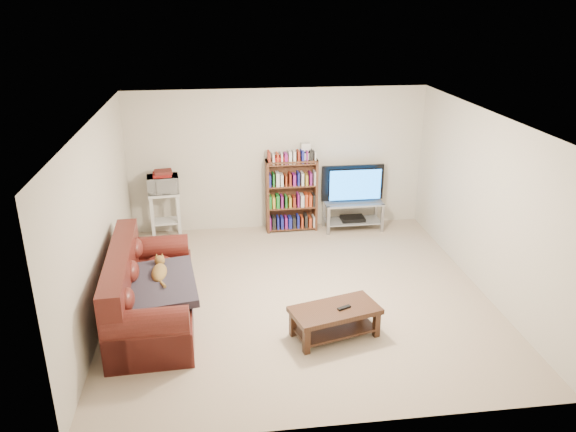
{
  "coord_description": "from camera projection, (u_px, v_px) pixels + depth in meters",
  "views": [
    {
      "loc": [
        -1.01,
        -6.61,
        3.76
      ],
      "look_at": [
        -0.1,
        0.4,
        1.0
      ],
      "focal_mm": 35.0,
      "sensor_mm": 36.0,
      "label": 1
    }
  ],
  "objects": [
    {
      "name": "tv_stand",
      "position": [
        353.0,
        211.0,
        9.65
      ],
      "size": [
        1.0,
        0.46,
        0.5
      ],
      "rotation": [
        0.0,
        0.0,
        0.01
      ],
      "color": "#999EA3",
      "rests_on": "floor"
    },
    {
      "name": "wall_right",
      "position": [
        485.0,
        204.0,
        7.46
      ],
      "size": [
        0.0,
        5.0,
        5.0
      ],
      "primitive_type": "plane",
      "rotation": [
        1.57,
        0.0,
        -1.57
      ],
      "color": "beige",
      "rests_on": "ground"
    },
    {
      "name": "wall_front",
      "position": [
        342.0,
        315.0,
        4.85
      ],
      "size": [
        5.0,
        0.0,
        5.0
      ],
      "primitive_type": "plane",
      "rotation": [
        -1.57,
        0.0,
        0.0
      ],
      "color": "beige",
      "rests_on": "ground"
    },
    {
      "name": "blanket",
      "position": [
        159.0,
        285.0,
        6.71
      ],
      "size": [
        0.99,
        1.2,
        0.19
      ],
      "primitive_type": "cube",
      "rotation": [
        0.05,
        -0.04,
        0.12
      ],
      "color": "#322D38",
      "rests_on": "sofa"
    },
    {
      "name": "shelf_clutter",
      "position": [
        297.0,
        153.0,
        9.28
      ],
      "size": [
        0.64,
        0.2,
        0.28
      ],
      "rotation": [
        0.0,
        0.0,
        0.02
      ],
      "color": "silver",
      "rests_on": "bookshelf"
    },
    {
      "name": "dvd_player",
      "position": [
        353.0,
        219.0,
        9.71
      ],
      "size": [
        0.4,
        0.28,
        0.06
      ],
      "primitive_type": "cube",
      "rotation": [
        0.0,
        0.0,
        0.01
      ],
      "color": "black",
      "rests_on": "tv_stand"
    },
    {
      "name": "remote",
      "position": [
        344.0,
        308.0,
        6.54
      ],
      "size": [
        0.17,
        0.11,
        0.02
      ],
      "primitive_type": "cube",
      "rotation": [
        0.0,
        0.0,
        0.42
      ],
      "color": "black",
      "rests_on": "coffee_table"
    },
    {
      "name": "coffee_table",
      "position": [
        335.0,
        317.0,
        6.59
      ],
      "size": [
        1.13,
        0.77,
        0.37
      ],
      "rotation": [
        0.0,
        0.0,
        0.27
      ],
      "color": "#371F13",
      "rests_on": "floor"
    },
    {
      "name": "game_boxes",
      "position": [
        162.0,
        174.0,
        9.01
      ],
      "size": [
        0.32,
        0.29,
        0.05
      ],
      "primitive_type": "cube",
      "rotation": [
        0.0,
        0.0,
        0.1
      ],
      "color": "maroon",
      "rests_on": "microwave"
    },
    {
      "name": "microwave",
      "position": [
        163.0,
        184.0,
        9.07
      ],
      "size": [
        0.53,
        0.39,
        0.28
      ],
      "primitive_type": "imported",
      "rotation": [
        0.0,
        0.0,
        0.1
      ],
      "color": "silver",
      "rests_on": "microwave_stand"
    },
    {
      "name": "floor",
      "position": [
        299.0,
        295.0,
        7.6
      ],
      "size": [
        5.0,
        5.0,
        0.0
      ],
      "primitive_type": "plane",
      "color": "#C7B094",
      "rests_on": "ground"
    },
    {
      "name": "bookshelf",
      "position": [
        292.0,
        194.0,
        9.51
      ],
      "size": [
        0.87,
        0.28,
        1.25
      ],
      "rotation": [
        0.0,
        0.0,
        0.02
      ],
      "color": "#4E2B1B",
      "rests_on": "floor"
    },
    {
      "name": "sofa",
      "position": [
        146.0,
        296.0,
        6.9
      ],
      "size": [
        1.05,
        2.25,
        0.94
      ],
      "rotation": [
        0.0,
        0.0,
        0.04
      ],
      "color": "#521A15",
      "rests_on": "floor"
    },
    {
      "name": "cat",
      "position": [
        159.0,
        273.0,
        6.88
      ],
      "size": [
        0.27,
        0.61,
        0.18
      ],
      "primitive_type": null,
      "rotation": [
        0.0,
        0.0,
        0.04
      ],
      "color": "olive",
      "rests_on": "sofa"
    },
    {
      "name": "television",
      "position": [
        354.0,
        185.0,
        9.48
      ],
      "size": [
        1.08,
        0.15,
        0.62
      ],
      "primitive_type": "imported",
      "rotation": [
        0.0,
        0.0,
        3.15
      ],
      "color": "black",
      "rests_on": "tv_stand"
    },
    {
      "name": "wall_back",
      "position": [
        278.0,
        160.0,
        9.47
      ],
      "size": [
        5.0,
        0.0,
        5.0
      ],
      "primitive_type": "plane",
      "rotation": [
        1.57,
        0.0,
        0.0
      ],
      "color": "beige",
      "rests_on": "ground"
    },
    {
      "name": "microwave_stand",
      "position": [
        165.0,
        209.0,
        9.22
      ],
      "size": [
        0.54,
        0.42,
        0.81
      ],
      "rotation": [
        0.0,
        0.0,
        0.1
      ],
      "color": "silver",
      "rests_on": "floor"
    },
    {
      "name": "wall_left",
      "position": [
        98.0,
        222.0,
        6.86
      ],
      "size": [
        0.0,
        5.0,
        5.0
      ],
      "primitive_type": "plane",
      "rotation": [
        1.57,
        0.0,
        1.57
      ],
      "color": "beige",
      "rests_on": "ground"
    },
    {
      "name": "ceiling",
      "position": [
        301.0,
        119.0,
        6.73
      ],
      "size": [
        5.0,
        5.0,
        0.0
      ],
      "primitive_type": "plane",
      "rotation": [
        3.14,
        0.0,
        0.0
      ],
      "color": "white",
      "rests_on": "ground"
    }
  ]
}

